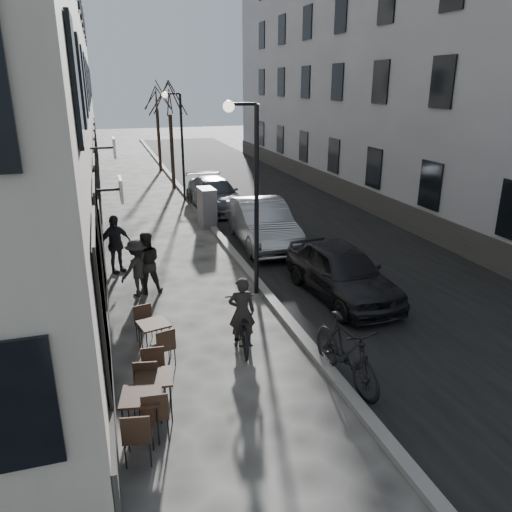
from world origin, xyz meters
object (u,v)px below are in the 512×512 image
car_mid (262,223)px  pedestrian_mid (137,268)px  car_near (342,271)px  streetlamp_near (250,179)px  utility_cabinet (207,207)px  car_far (214,194)px  streetlamp_far (178,135)px  bistro_set_a (142,411)px  bicycle (242,325)px  bistro_set_b (155,392)px  moped (346,352)px  pedestrian_near (146,263)px  tree_near (169,99)px  tree_far (156,96)px  bistro_set_c (154,335)px  pedestrian_far (115,244)px

car_mid → pedestrian_mid: bearing=-141.8°
car_near → streetlamp_near: bearing=154.6°
utility_cabinet → car_far: 2.83m
streetlamp_far → bistro_set_a: (-3.34, -17.09, -2.69)m
bicycle → car_far: (2.16, 12.40, 0.21)m
bistro_set_b → moped: size_ratio=0.72×
streetlamp_far → car_mid: streetlamp_far is taller
pedestrian_near → car_far: size_ratio=0.36×
bicycle → car_mid: size_ratio=0.39×
car_near → car_far: (-1.10, 10.64, -0.03)m
car_near → car_far: size_ratio=0.89×
bicycle → car_far: size_ratio=0.39×
car_near → moped: 4.12m
tree_near → pedestrian_mid: 15.01m
tree_near → car_near: tree_near is taller
bistro_set_b → bicycle: 2.85m
streetlamp_far → pedestrian_mid: (-2.93, -11.18, -2.38)m
tree_far → bicycle: size_ratio=3.06×
bistro_set_a → bistro_set_b: 0.54m
pedestrian_near → car_near: bearing=159.1°
pedestrian_mid → streetlamp_near: bearing=130.1°
pedestrian_mid → car_mid: (4.59, 3.30, 0.01)m
car_mid → car_far: (-0.48, 5.61, -0.10)m
streetlamp_near → utility_cabinet: 7.44m
tree_near → pedestrian_mid: tree_near is taller
bistro_set_b → bistro_set_c: size_ratio=1.04×
tree_near → bistro_set_b: tree_near is taller
streetlamp_near → car_near: (2.28, -0.92, -2.43)m
tree_far → bicycle: (-1.06, -23.68, -4.17)m
pedestrian_far → car_near: (5.70, -3.69, -0.17)m
utility_cabinet → bistro_set_c: bearing=-110.8°
pedestrian_near → car_near: (4.96, -1.84, -0.14)m
bistro_set_c → car_near: bearing=3.4°
tree_far → car_near: (2.20, -21.92, -3.94)m
bistro_set_b → bistro_set_a: bearing=-113.0°
streetlamp_near → pedestrian_far: size_ratio=2.84×
streetlamp_far → car_far: size_ratio=1.06×
bistro_set_a → pedestrian_near: size_ratio=0.93×
bistro_set_b → bicycle: size_ratio=0.84×
streetlamp_near → car_near: bearing=-21.9°
bistro_set_a → bicycle: bicycle is taller
streetlamp_near → bistro_set_a: bearing=-123.2°
utility_cabinet → car_far: bearing=68.8°
streetlamp_far → tree_far: bearing=89.5°
streetlamp_near → utility_cabinet: bearing=87.8°
pedestrian_mid → car_mid: 5.65m
streetlamp_far → car_mid: 8.40m
bistro_set_a → bicycle: size_ratio=0.86×
bistro_set_a → utility_cabinet: 12.65m
streetlamp_far → car_far: 3.56m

